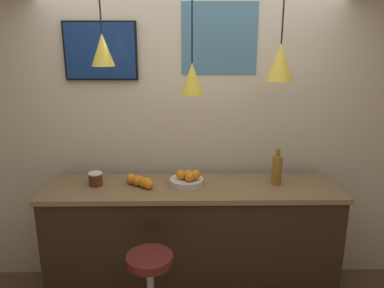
% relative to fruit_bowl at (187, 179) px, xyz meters
% --- Properties ---
extents(back_wall, '(8.00, 0.06, 2.90)m').
position_rel_fruit_bowl_xyz_m(back_wall, '(0.04, 0.38, 0.36)').
color(back_wall, beige).
rests_on(back_wall, ground_plane).
extents(service_counter, '(2.38, 0.58, 1.04)m').
position_rel_fruit_bowl_xyz_m(service_counter, '(0.04, -0.02, -0.57)').
color(service_counter, black).
rests_on(service_counter, ground_plane).
extents(fruit_bowl, '(0.27, 0.27, 0.13)m').
position_rel_fruit_bowl_xyz_m(fruit_bowl, '(0.00, 0.00, 0.00)').
color(fruit_bowl, beige).
rests_on(fruit_bowl, service_counter).
extents(orange_pile, '(0.23, 0.19, 0.09)m').
position_rel_fruit_bowl_xyz_m(orange_pile, '(-0.37, -0.02, -0.01)').
color(orange_pile, orange).
rests_on(orange_pile, service_counter).
extents(juice_bottle, '(0.08, 0.08, 0.30)m').
position_rel_fruit_bowl_xyz_m(juice_bottle, '(0.72, 0.01, 0.08)').
color(juice_bottle, olive).
rests_on(juice_bottle, service_counter).
extents(spread_jar, '(0.11, 0.11, 0.11)m').
position_rel_fruit_bowl_xyz_m(spread_jar, '(-0.74, 0.01, 0.00)').
color(spread_jar, '#562D19').
rests_on(spread_jar, service_counter).
extents(pendant_lamp_left, '(0.17, 0.17, 0.82)m').
position_rel_fruit_bowl_xyz_m(pendant_lamp_left, '(-0.61, -0.04, 1.02)').
color(pendant_lamp_left, black).
extents(pendant_lamp_middle, '(0.18, 0.18, 1.02)m').
position_rel_fruit_bowl_xyz_m(pendant_lamp_middle, '(0.04, -0.04, 0.81)').
color(pendant_lamp_middle, black).
extents(pendant_lamp_right, '(0.20, 0.20, 0.92)m').
position_rel_fruit_bowl_xyz_m(pendant_lamp_right, '(0.68, -0.04, 0.93)').
color(pendant_lamp_right, black).
extents(mounted_tv, '(0.60, 0.04, 0.47)m').
position_rel_fruit_bowl_xyz_m(mounted_tv, '(-0.70, 0.33, 1.00)').
color(mounted_tv, black).
extents(wall_poster, '(0.62, 0.01, 0.58)m').
position_rel_fruit_bowl_xyz_m(wall_poster, '(0.27, 0.35, 1.09)').
color(wall_poster, teal).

